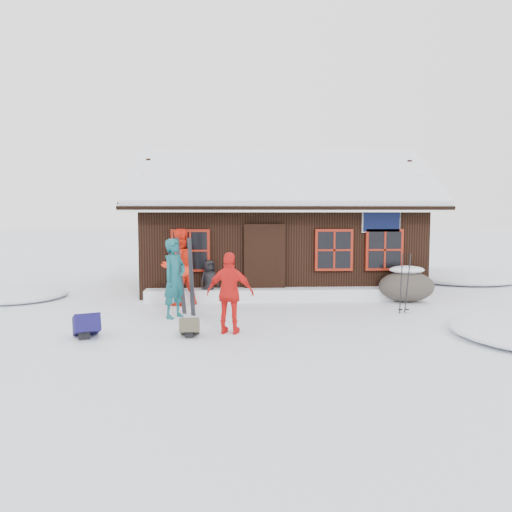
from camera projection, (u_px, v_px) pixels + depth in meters
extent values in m
plane|color=white|center=(232.00, 319.00, 11.16)|extent=(120.00, 120.00, 0.00)
cube|color=black|center=(277.00, 247.00, 16.10)|extent=(8.00, 5.00, 2.50)
cube|color=black|center=(283.00, 179.00, 14.45)|extent=(8.90, 3.14, 1.88)
cube|color=black|center=(274.00, 184.00, 17.39)|extent=(8.90, 3.14, 1.88)
cube|color=white|center=(283.00, 174.00, 14.44)|extent=(8.72, 3.07, 1.86)
cube|color=white|center=(274.00, 180.00, 17.37)|extent=(8.72, 3.07, 1.86)
cube|color=white|center=(278.00, 154.00, 15.84)|extent=(8.81, 0.22, 0.14)
cube|color=silver|center=(288.00, 208.00, 13.06)|extent=(8.90, 0.10, 0.20)
cube|color=black|center=(264.00, 263.00, 13.56)|extent=(1.00, 0.10, 2.00)
cube|color=black|center=(382.00, 221.00, 13.60)|extent=(1.00, 0.06, 0.60)
cube|color=maroon|center=(190.00, 251.00, 13.41)|extent=(1.04, 0.10, 1.14)
cube|color=black|center=(190.00, 251.00, 13.37)|extent=(0.90, 0.04, 1.00)
cube|color=maroon|center=(334.00, 250.00, 13.62)|extent=(1.04, 0.10, 1.14)
cube|color=black|center=(334.00, 250.00, 13.58)|extent=(0.90, 0.04, 1.00)
cube|color=maroon|center=(384.00, 250.00, 13.69)|extent=(1.04, 0.10, 1.14)
cube|color=black|center=(385.00, 250.00, 13.65)|extent=(0.90, 0.04, 1.00)
cube|color=white|center=(287.00, 294.00, 13.46)|extent=(7.60, 0.60, 0.35)
ellipsoid|color=white|center=(15.00, 298.00, 13.83)|extent=(2.80, 2.80, 0.34)
ellipsoid|color=white|center=(458.00, 280.00, 17.55)|extent=(4.00, 4.00, 0.48)
imported|color=#125056|center=(174.00, 278.00, 11.20)|extent=(0.72, 0.78, 1.79)
imported|color=red|center=(179.00, 267.00, 12.75)|extent=(1.19, 1.11, 1.96)
imported|color=red|center=(230.00, 293.00, 9.74)|extent=(1.01, 0.60, 1.61)
imported|color=black|center=(209.00, 281.00, 13.27)|extent=(0.65, 0.60, 1.12)
ellipsoid|color=#49423A|center=(406.00, 286.00, 13.28)|extent=(1.48, 1.11, 0.81)
ellipsoid|color=white|center=(407.00, 274.00, 13.24)|extent=(0.93, 0.67, 0.21)
cube|color=black|center=(181.00, 277.00, 11.64)|extent=(0.27, 0.09, 1.84)
cube|color=black|center=(191.00, 278.00, 11.49)|extent=(0.19, 0.22, 1.84)
cube|color=black|center=(170.00, 273.00, 13.16)|extent=(0.16, 0.11, 1.65)
cube|color=black|center=(180.00, 273.00, 13.25)|extent=(0.18, 0.06, 1.65)
cylinder|color=black|center=(401.00, 284.00, 11.74)|extent=(0.10, 0.13, 1.45)
cylinder|color=black|center=(408.00, 284.00, 11.75)|extent=(0.10, 0.13, 1.45)
cube|color=#131046|center=(87.00, 329.00, 9.50)|extent=(0.66, 0.75, 0.34)
cube|color=#474232|center=(190.00, 329.00, 9.57)|extent=(0.39, 0.50, 0.27)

